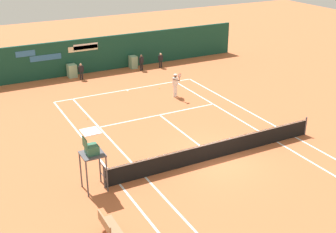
% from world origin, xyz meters
% --- Properties ---
extents(ground_plane, '(80.00, 80.00, 0.01)m').
position_xyz_m(ground_plane, '(-0.00, 0.58, 0.00)').
color(ground_plane, '#BC6038').
extents(tennis_net, '(12.10, 0.10, 1.07)m').
position_xyz_m(tennis_net, '(0.00, 0.00, 0.51)').
color(tennis_net, '#4C4C51').
rests_on(tennis_net, ground_plane).
extents(sponsor_back_wall, '(25.00, 1.02, 2.80)m').
position_xyz_m(sponsor_back_wall, '(-0.02, 16.97, 1.36)').
color(sponsor_back_wall, '#144233').
rests_on(sponsor_back_wall, ground_plane).
extents(umpire_chair, '(1.00, 1.00, 2.87)m').
position_xyz_m(umpire_chair, '(-6.45, 0.13, 1.89)').
color(umpire_chair, '#47474C').
rests_on(umpire_chair, ground_plane).
extents(player_bench, '(0.54, 1.29, 0.88)m').
position_xyz_m(player_bench, '(-7.05, -3.29, 0.51)').
color(player_bench, '#38383D').
rests_on(player_bench, ground_plane).
extents(player_on_baseline, '(0.50, 0.83, 1.85)m').
position_xyz_m(player_on_baseline, '(2.46, 8.81, 0.98)').
color(player_on_baseline, white).
rests_on(player_on_baseline, ground_plane).
extents(ball_kid_right_post, '(0.42, 0.20, 1.26)m').
position_xyz_m(ball_kid_right_post, '(4.70, 15.49, 0.73)').
color(ball_kid_right_post, black).
rests_on(ball_kid_right_post, ground_plane).
extents(ball_kid_centre_post, '(0.43, 0.19, 1.29)m').
position_xyz_m(ball_kid_centre_post, '(-2.16, 15.49, 0.75)').
color(ball_kid_centre_post, black).
rests_on(ball_kid_centre_post, ground_plane).
extents(ball_kid_left_post, '(0.44, 0.22, 1.34)m').
position_xyz_m(ball_kid_left_post, '(2.94, 15.49, 0.77)').
color(ball_kid_left_post, black).
rests_on(ball_kid_left_post, ground_plane).
extents(tennis_ball_near_service_line, '(0.07, 0.07, 0.07)m').
position_xyz_m(tennis_ball_near_service_line, '(2.21, 10.80, 0.03)').
color(tennis_ball_near_service_line, '#CCE033').
rests_on(tennis_ball_near_service_line, ground_plane).
extents(tennis_ball_by_sideline, '(0.07, 0.07, 0.07)m').
position_xyz_m(tennis_ball_by_sideline, '(-4.22, 7.88, 0.03)').
color(tennis_ball_by_sideline, '#CCE033').
rests_on(tennis_ball_by_sideline, ground_plane).
extents(tennis_ball_mid_court, '(0.07, 0.07, 0.07)m').
position_xyz_m(tennis_ball_mid_court, '(3.83, 5.73, 0.03)').
color(tennis_ball_mid_court, '#CCE033').
rests_on(tennis_ball_mid_court, ground_plane).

